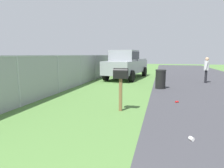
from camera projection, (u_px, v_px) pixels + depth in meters
mailbox at (121, 77)px, 5.94m from camera, size 0.22×0.45×1.35m
pickup_truck at (126, 64)px, 14.30m from camera, size 5.74×2.71×2.09m
trash_bin at (161, 79)px, 10.05m from camera, size 0.54×0.54×0.99m
pedestrian at (206, 68)px, 12.06m from camera, size 0.48×0.30×1.61m
fence_section at (71, 71)px, 10.05m from camera, size 17.94×0.07×1.74m
litter_can_by_mailbox at (177, 102)px, 7.12m from camera, size 0.12×0.14×0.07m
litter_cup_midfield_b at (191, 139)px, 3.96m from camera, size 0.13×0.12×0.08m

